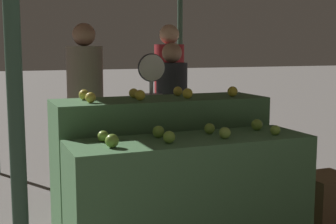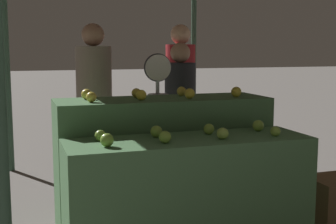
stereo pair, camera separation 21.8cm
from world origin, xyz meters
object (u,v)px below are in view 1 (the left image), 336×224
object	(u,v)px
person_vendor_at_scale	(172,107)
person_customer_right	(169,88)
wooden_crate_side	(326,198)
person_customer_left	(85,97)
produce_scale	(152,97)

from	to	relation	value
person_vendor_at_scale	person_customer_right	size ratio (longest dim) A/B	0.88
person_vendor_at_scale	wooden_crate_side	bearing A→B (deg)	149.26
person_customer_left	person_vendor_at_scale	bearing A→B (deg)	141.00
person_customer_right	wooden_crate_side	bearing A→B (deg)	117.27
produce_scale	person_customer_left	size ratio (longest dim) A/B	0.83
person_customer_right	wooden_crate_side	distance (m)	2.28
produce_scale	person_customer_right	world-z (taller)	person_customer_right
produce_scale	person_customer_right	bearing A→B (deg)	60.20
person_vendor_at_scale	wooden_crate_side	world-z (taller)	person_vendor_at_scale
person_vendor_at_scale	person_customer_right	bearing A→B (deg)	-86.46
produce_scale	wooden_crate_side	distance (m)	1.82
produce_scale	wooden_crate_side	xyz separation A→B (m)	(1.29, -0.95, -0.86)
person_vendor_at_scale	person_customer_left	bearing A→B (deg)	6.99
produce_scale	person_vendor_at_scale	distance (m)	0.52
person_vendor_at_scale	wooden_crate_side	distance (m)	1.76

